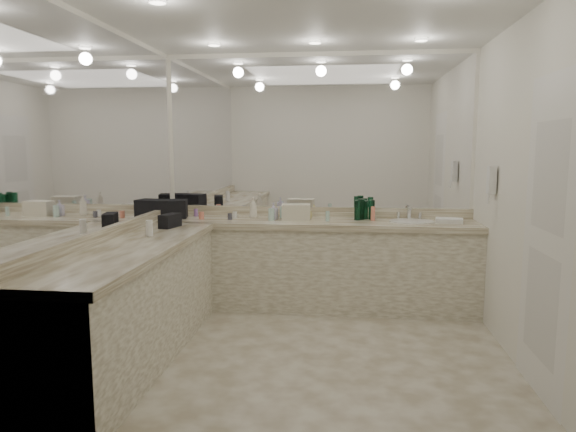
# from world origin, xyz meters

# --- Properties ---
(floor) EXTENTS (3.20, 3.20, 0.00)m
(floor) POSITION_xyz_m (0.00, 0.00, 0.00)
(floor) COLOR beige
(floor) RESTS_ON ground
(ceiling) EXTENTS (3.20, 3.20, 0.00)m
(ceiling) POSITION_xyz_m (0.00, 0.00, 2.60)
(ceiling) COLOR white
(ceiling) RESTS_ON floor
(wall_back) EXTENTS (3.20, 0.02, 2.60)m
(wall_back) POSITION_xyz_m (0.00, 1.50, 1.30)
(wall_back) COLOR white
(wall_back) RESTS_ON floor
(wall_left) EXTENTS (0.02, 3.00, 2.60)m
(wall_left) POSITION_xyz_m (-1.60, 0.00, 1.30)
(wall_left) COLOR white
(wall_left) RESTS_ON floor
(wall_right) EXTENTS (0.02, 3.00, 2.60)m
(wall_right) POSITION_xyz_m (1.60, 0.00, 1.30)
(wall_right) COLOR white
(wall_right) RESTS_ON floor
(vanity_back_base) EXTENTS (3.20, 0.60, 0.84)m
(vanity_back_base) POSITION_xyz_m (0.00, 1.20, 0.42)
(vanity_back_base) COLOR silver
(vanity_back_base) RESTS_ON floor
(vanity_back_top) EXTENTS (3.20, 0.64, 0.06)m
(vanity_back_top) POSITION_xyz_m (0.00, 1.19, 0.87)
(vanity_back_top) COLOR beige
(vanity_back_top) RESTS_ON vanity_back_base
(vanity_left_base) EXTENTS (0.60, 2.40, 0.84)m
(vanity_left_base) POSITION_xyz_m (-1.30, -0.30, 0.42)
(vanity_left_base) COLOR silver
(vanity_left_base) RESTS_ON floor
(vanity_left_top) EXTENTS (0.64, 2.42, 0.06)m
(vanity_left_top) POSITION_xyz_m (-1.29, -0.30, 0.87)
(vanity_left_top) COLOR beige
(vanity_left_top) RESTS_ON vanity_left_base
(backsplash_back) EXTENTS (3.20, 0.04, 0.10)m
(backsplash_back) POSITION_xyz_m (0.00, 1.48, 0.95)
(backsplash_back) COLOR beige
(backsplash_back) RESTS_ON vanity_back_top
(backsplash_left) EXTENTS (0.04, 3.00, 0.10)m
(backsplash_left) POSITION_xyz_m (-1.58, 0.00, 0.95)
(backsplash_left) COLOR beige
(backsplash_left) RESTS_ON vanity_left_top
(mirror_back) EXTENTS (3.12, 0.01, 1.55)m
(mirror_back) POSITION_xyz_m (0.00, 1.49, 1.77)
(mirror_back) COLOR white
(mirror_back) RESTS_ON wall_back
(mirror_left) EXTENTS (0.01, 2.92, 1.55)m
(mirror_left) POSITION_xyz_m (-1.59, 0.00, 1.77)
(mirror_left) COLOR white
(mirror_left) RESTS_ON wall_left
(sink) EXTENTS (0.44, 0.44, 0.03)m
(sink) POSITION_xyz_m (0.95, 1.20, 0.90)
(sink) COLOR white
(sink) RESTS_ON vanity_back_top
(faucet) EXTENTS (0.24, 0.16, 0.14)m
(faucet) POSITION_xyz_m (0.95, 1.41, 0.97)
(faucet) COLOR silver
(faucet) RESTS_ON vanity_back_top
(wall_phone) EXTENTS (0.06, 0.10, 0.24)m
(wall_phone) POSITION_xyz_m (1.56, 0.70, 1.35)
(wall_phone) COLOR white
(wall_phone) RESTS_ON wall_right
(door) EXTENTS (0.02, 0.82, 2.10)m
(door) POSITION_xyz_m (1.59, -0.50, 1.05)
(door) COLOR white
(door) RESTS_ON wall_right
(black_toiletry_bag) EXTENTS (0.36, 0.27, 0.19)m
(black_toiletry_bag) POSITION_xyz_m (-1.49, 1.16, 0.99)
(black_toiletry_bag) COLOR black
(black_toiletry_bag) RESTS_ON vanity_back_top
(black_bag_spill) EXTENTS (0.16, 0.25, 0.13)m
(black_bag_spill) POSITION_xyz_m (-1.30, 0.59, 0.96)
(black_bag_spill) COLOR black
(black_bag_spill) RESTS_ON vanity_left_top
(cream_cosmetic_case) EXTENTS (0.30, 0.20, 0.17)m
(cream_cosmetic_case) POSITION_xyz_m (-0.20, 1.22, 0.98)
(cream_cosmetic_case) COLOR beige
(cream_cosmetic_case) RESTS_ON vanity_back_top
(hand_towel) EXTENTS (0.28, 0.22, 0.04)m
(hand_towel) POSITION_xyz_m (1.31, 1.19, 0.92)
(hand_towel) COLOR white
(hand_towel) RESTS_ON vanity_back_top
(lotion_left) EXTENTS (0.06, 0.06, 0.13)m
(lotion_left) POSITION_xyz_m (-1.30, 0.09, 0.97)
(lotion_left) COLOR white
(lotion_left) RESTS_ON vanity_left_top
(soap_bottle_a) EXTENTS (0.08, 0.08, 0.22)m
(soap_bottle_a) POSITION_xyz_m (-0.66, 1.30, 1.01)
(soap_bottle_a) COLOR white
(soap_bottle_a) RESTS_ON vanity_back_top
(soap_bottle_b) EXTENTS (0.09, 0.09, 0.17)m
(soap_bottle_b) POSITION_xyz_m (-0.43, 1.22, 0.99)
(soap_bottle_b) COLOR silver
(soap_bottle_b) RESTS_ON vanity_back_top
(soap_bottle_c) EXTENTS (0.12, 0.12, 0.15)m
(soap_bottle_c) POSITION_xyz_m (-0.09, 1.22, 0.98)
(soap_bottle_c) COLOR #D7C575
(soap_bottle_c) RESTS_ON vanity_back_top
(green_bottle_0) EXTENTS (0.06, 0.06, 0.20)m
(green_bottle_0) POSITION_xyz_m (0.56, 1.33, 1.00)
(green_bottle_0) COLOR #135433
(green_bottle_0) RESTS_ON vanity_back_top
(green_bottle_1) EXTENTS (0.06, 0.06, 0.19)m
(green_bottle_1) POSITION_xyz_m (0.50, 1.35, 0.99)
(green_bottle_1) COLOR #135433
(green_bottle_1) RESTS_ON vanity_back_top
(green_bottle_2) EXTENTS (0.06, 0.06, 0.21)m
(green_bottle_2) POSITION_xyz_m (0.46, 1.31, 1.00)
(green_bottle_2) COLOR #135433
(green_bottle_2) RESTS_ON vanity_back_top
(green_bottle_3) EXTENTS (0.06, 0.06, 0.20)m
(green_bottle_3) POSITION_xyz_m (0.46, 1.32, 1.00)
(green_bottle_3) COLOR #135433
(green_bottle_3) RESTS_ON vanity_back_top
(green_bottle_4) EXTENTS (0.06, 0.06, 0.20)m
(green_bottle_4) POSITION_xyz_m (0.42, 1.26, 1.00)
(green_bottle_4) COLOR #135433
(green_bottle_4) RESTS_ON vanity_back_top
(amenity_bottle_0) EXTENTS (0.04, 0.04, 0.10)m
(amenity_bottle_0) POSITION_xyz_m (0.12, 1.14, 0.95)
(amenity_bottle_0) COLOR silver
(amenity_bottle_0) RESTS_ON vanity_back_top
(amenity_bottle_1) EXTENTS (0.04, 0.04, 0.08)m
(amenity_bottle_1) POSITION_xyz_m (-1.28, 1.35, 0.94)
(amenity_bottle_1) COLOR #9966B2
(amenity_bottle_1) RESTS_ON vanity_back_top
(amenity_bottle_2) EXTENTS (0.05, 0.05, 0.07)m
(amenity_bottle_2) POSITION_xyz_m (-0.84, 1.27, 0.93)
(amenity_bottle_2) COLOR white
(amenity_bottle_2) RESTS_ON vanity_back_top
(amenity_bottle_3) EXTENTS (0.05, 0.05, 0.07)m
(amenity_bottle_3) POSITION_xyz_m (-0.23, 1.27, 0.94)
(amenity_bottle_3) COLOR #9966B2
(amenity_bottle_3) RESTS_ON vanity_back_top
(amenity_bottle_4) EXTENTS (0.04, 0.04, 0.14)m
(amenity_bottle_4) POSITION_xyz_m (0.57, 1.24, 0.97)
(amenity_bottle_4) COLOR #E57F66
(amenity_bottle_4) RESTS_ON vanity_back_top
(amenity_bottle_5) EXTENTS (0.05, 0.05, 0.08)m
(amenity_bottle_5) POSITION_xyz_m (-1.16, 1.14, 0.94)
(amenity_bottle_5) COLOR #E57F66
(amenity_bottle_5) RESTS_ON vanity_back_top
(amenity_bottle_6) EXTENTS (0.05, 0.05, 0.06)m
(amenity_bottle_6) POSITION_xyz_m (-0.87, 1.14, 0.93)
(amenity_bottle_6) COLOR #3F3F4C
(amenity_bottle_6) RESTS_ON vanity_back_top
(amenity_bottle_7) EXTENTS (0.06, 0.06, 0.12)m
(amenity_bottle_7) POSITION_xyz_m (-0.44, 1.13, 0.96)
(amenity_bottle_7) COLOR silver
(amenity_bottle_7) RESTS_ON vanity_back_top
(amenity_bottle_8) EXTENTS (0.05, 0.05, 0.12)m
(amenity_bottle_8) POSITION_xyz_m (-0.36, 1.33, 0.96)
(amenity_bottle_8) COLOR silver
(amenity_bottle_8) RESTS_ON vanity_back_top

